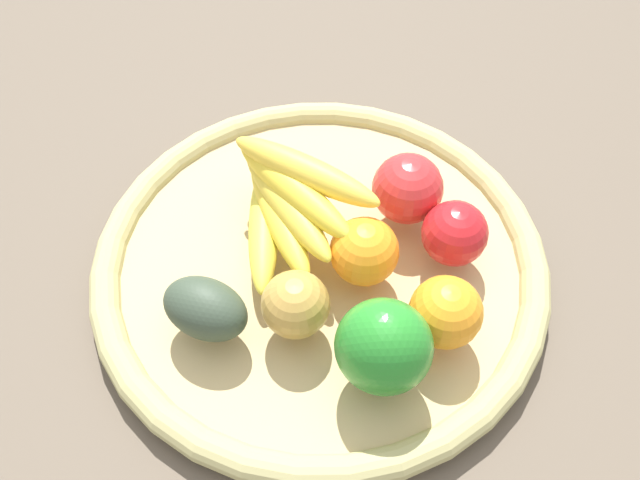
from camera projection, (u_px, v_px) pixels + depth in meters
name	position (u px, v px, depth m)	size (l,w,h in m)	color
ground_plane	(320.00, 272.00, 0.72)	(2.40, 2.40, 0.00)	brown
basket	(320.00, 262.00, 0.71)	(0.48, 0.48, 0.04)	tan
orange_1	(364.00, 251.00, 0.65)	(0.07, 0.07, 0.07)	orange
apple_0	(408.00, 189.00, 0.70)	(0.08, 0.08, 0.08)	red
banana_bunch	(285.00, 201.00, 0.68)	(0.15, 0.17, 0.09)	yellow
orange_0	(446.00, 312.00, 0.61)	(0.07, 0.07, 0.07)	orange
bell_pepper	(384.00, 347.00, 0.57)	(0.09, 0.08, 0.10)	#268528
avocado	(205.00, 309.00, 0.62)	(0.08, 0.06, 0.06)	#354332
apple_1	(295.00, 304.00, 0.62)	(0.07, 0.07, 0.07)	#B2883C
apple_2	(455.00, 233.00, 0.67)	(0.07, 0.07, 0.07)	red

